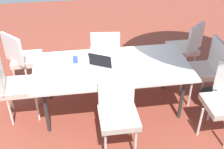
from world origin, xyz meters
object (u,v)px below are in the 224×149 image
(laptop, at_px, (102,63))
(chair_north, at_px, (118,110))
(chair_southeast, at_px, (23,57))
(chair_south, at_px, (105,53))
(chair_west, at_px, (205,67))
(chair_east, at_px, (15,84))
(chair_southwest, at_px, (186,46))
(cup, at_px, (75,60))
(dining_table, at_px, (112,68))

(laptop, bearing_deg, chair_north, 126.32)
(chair_southeast, bearing_deg, laptop, -164.84)
(chair_south, distance_m, chair_west, 1.55)
(chair_south, relative_size, chair_west, 1.00)
(chair_west, relative_size, laptop, 2.46)
(chair_north, bearing_deg, chair_south, 89.83)
(chair_southeast, height_order, chair_east, same)
(chair_west, xyz_separation_m, chair_southeast, (2.70, -0.71, 0.00))
(laptop, bearing_deg, chair_southwest, -126.10)
(chair_west, bearing_deg, chair_east, -87.32)
(chair_south, distance_m, chair_southeast, 1.30)
(chair_south, xyz_separation_m, chair_southwest, (-1.37, -0.04, 0.00))
(chair_east, height_order, laptop, chair_east)
(laptop, relative_size, cup, 4.27)
(dining_table, bearing_deg, chair_southeast, -29.94)
(chair_southwest, bearing_deg, dining_table, -11.00)
(dining_table, xyz_separation_m, laptop, (0.13, -0.02, 0.09))
(dining_table, bearing_deg, laptop, -9.66)
(dining_table, height_order, chair_southwest, chair_southwest)
(dining_table, relative_size, chair_southwest, 2.18)
(chair_north, height_order, chair_southeast, same)
(chair_southeast, xyz_separation_m, chair_east, (0.03, 0.73, 0.00))
(chair_west, bearing_deg, chair_north, -59.86)
(chair_southwest, distance_m, chair_east, 2.79)
(chair_north, distance_m, chair_southeast, 1.94)
(chair_southeast, relative_size, cup, 10.48)
(chair_southeast, height_order, laptop, chair_southeast)
(chair_south, relative_size, chair_southwest, 1.00)
(chair_east, bearing_deg, chair_south, -71.18)
(chair_west, distance_m, chair_east, 2.74)
(dining_table, distance_m, chair_east, 1.34)
(dining_table, xyz_separation_m, chair_south, (0.01, -0.69, -0.14))
(chair_south, height_order, chair_north, same)
(cup, bearing_deg, chair_south, -132.65)
(cup, bearing_deg, chair_west, 176.39)
(chair_west, bearing_deg, chair_south, -112.31)
(chair_south, distance_m, chair_southwest, 1.37)
(cup, bearing_deg, chair_east, 9.22)
(dining_table, bearing_deg, chair_southwest, -152.09)
(laptop, height_order, cup, laptop)
(chair_north, bearing_deg, chair_east, 151.26)
(chair_west, bearing_deg, chair_southeast, -102.39)
(chair_south, xyz_separation_m, chair_southeast, (1.29, -0.06, 0.00))
(chair_west, relative_size, chair_east, 1.00)
(chair_west, relative_size, cup, 10.48)
(chair_south, xyz_separation_m, chair_east, (1.33, 0.66, 0.00))
(cup, bearing_deg, chair_north, 117.36)
(dining_table, bearing_deg, cup, -17.88)
(chair_southwest, distance_m, laptop, 1.67)
(chair_west, distance_m, chair_north, 1.63)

